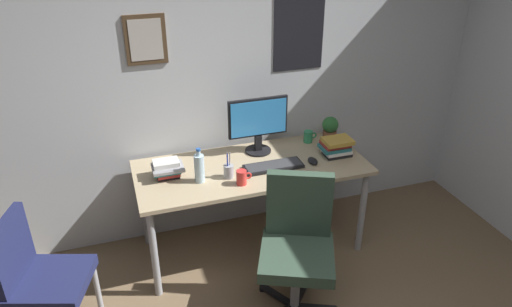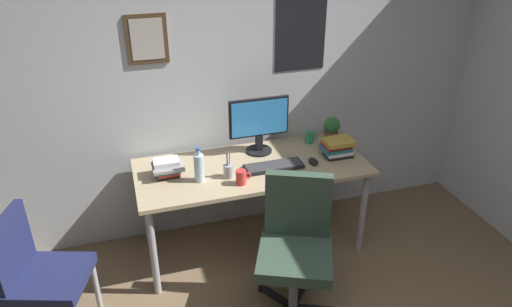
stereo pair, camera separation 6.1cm
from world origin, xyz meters
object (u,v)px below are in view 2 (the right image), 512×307
object	(u,v)px
keyboard	(274,166)
coffee_mug_far	(310,137)
computer_mouse	(313,161)
potted_plant	(332,128)
side_chair	(38,271)
office_chair	(296,241)
book_stack_right	(337,147)
water_bottle	(199,167)
coffee_mug_near	(241,177)
pen_cup	(228,170)
book_stack_left	(167,168)
monitor	(259,123)

from	to	relation	value
keyboard	coffee_mug_far	world-z (taller)	coffee_mug_far
computer_mouse	potted_plant	size ratio (longest dim) A/B	0.56
coffee_mug_far	side_chair	bearing A→B (deg)	-161.12
computer_mouse	office_chair	bearing A→B (deg)	-121.51
book_stack_right	side_chair	bearing A→B (deg)	-168.86
water_bottle	potted_plant	distance (m)	1.18
water_bottle	side_chair	bearing A→B (deg)	-161.34
computer_mouse	keyboard	bearing A→B (deg)	175.42
keyboard	coffee_mug_far	bearing A→B (deg)	37.11
office_chair	coffee_mug_near	distance (m)	0.57
keyboard	book_stack_right	xyz separation A→B (m)	(0.52, 0.04, 0.06)
office_chair	pen_cup	bearing A→B (deg)	117.64
keyboard	water_bottle	world-z (taller)	water_bottle
coffee_mug_far	book_stack_left	xyz separation A→B (m)	(-1.16, -0.20, 0.01)
office_chair	coffee_mug_far	size ratio (longest dim) A/B	8.69
office_chair	side_chair	bearing A→B (deg)	172.11
monitor	computer_mouse	world-z (taller)	monitor
side_chair	monitor	bearing A→B (deg)	22.68
keyboard	side_chair	bearing A→B (deg)	-166.74
office_chair	coffee_mug_near	world-z (taller)	office_chair
side_chair	monitor	xyz separation A→B (m)	(1.58, 0.66, 0.47)
book_stack_left	pen_cup	bearing A→B (deg)	-19.51
potted_plant	pen_cup	bearing A→B (deg)	-160.50
coffee_mug_near	coffee_mug_far	distance (m)	0.83
side_chair	water_bottle	xyz separation A→B (m)	(1.06, 0.36, 0.34)
coffee_mug_far	book_stack_right	size ratio (longest dim) A/B	0.48
office_chair	side_chair	distance (m)	1.57
book_stack_right	book_stack_left	bearing A→B (deg)	176.71
keyboard	coffee_mug_far	distance (m)	0.52
office_chair	monitor	size ratio (longest dim) A/B	2.07
water_bottle	pen_cup	xyz separation A→B (m)	(0.20, -0.01, -0.05)
water_bottle	coffee_mug_far	bearing A→B (deg)	19.12
office_chair	book_stack_left	xyz separation A→B (m)	(-0.70, 0.71, 0.27)
computer_mouse	water_bottle	distance (m)	0.85
keyboard	computer_mouse	bearing A→B (deg)	-4.58
monitor	book_stack_left	xyz separation A→B (m)	(-0.72, -0.17, -0.18)
side_chair	book_stack_right	world-z (taller)	side_chair
monitor	coffee_mug_far	world-z (taller)	monitor
computer_mouse	book_stack_left	world-z (taller)	book_stack_left
monitor	side_chair	bearing A→B (deg)	-157.32
computer_mouse	coffee_mug_far	xyz separation A→B (m)	(0.11, 0.34, 0.03)
keyboard	potted_plant	size ratio (longest dim) A/B	2.21
side_chair	computer_mouse	world-z (taller)	side_chair
side_chair	potted_plant	world-z (taller)	potted_plant
book_stack_left	book_stack_right	bearing A→B (deg)	-3.29
computer_mouse	pen_cup	bearing A→B (deg)	-179.42
coffee_mug_near	book_stack_right	world-z (taller)	book_stack_right
pen_cup	computer_mouse	bearing A→B (deg)	0.58
keyboard	pen_cup	xyz separation A→B (m)	(-0.34, -0.03, 0.04)
coffee_mug_far	book_stack_left	bearing A→B (deg)	-170.28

